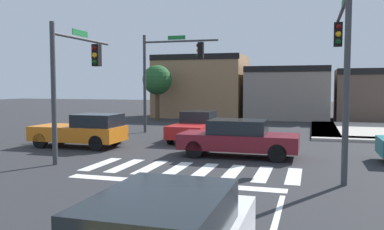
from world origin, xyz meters
The scene contains 11 objects.
ground_plane centered at (0.00, 0.00, 0.00)m, with size 120.00×120.00×0.00m, color #2B2B2D.
crosswalk_near centered at (0.00, -4.50, 0.00)m, with size 7.42×2.51×0.01m.
bike_detector_marking centered at (2.18, -8.06, 0.00)m, with size 1.00×1.00×0.01m.
storefront_row centered at (-0.09, 18.80, 2.52)m, with size 22.05×5.97×5.67m.
traffic_signal_southeast centered at (4.93, -3.23, 4.14)m, with size 0.32×5.48×5.97m.
traffic_signal_southwest centered at (-5.03, -3.61, 3.59)m, with size 0.32×4.19×5.21m.
traffic_signal_northwest centered at (-4.37, 5.44, 4.13)m, with size 4.73×0.32×6.00m.
car_orange centered at (-6.38, -1.00, 0.80)m, with size 4.31×1.93×1.59m.
car_maroon centered at (1.13, -1.43, 0.77)m, with size 4.80×1.94×1.51m.
car_red centered at (-1.95, 2.86, 0.74)m, with size 1.85×4.31×1.52m.
roadside_tree centered at (-8.50, 14.00, 3.35)m, with size 2.48×2.48×4.64m.
Camera 1 is at (3.99, -17.74, 2.90)m, focal length 37.84 mm.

